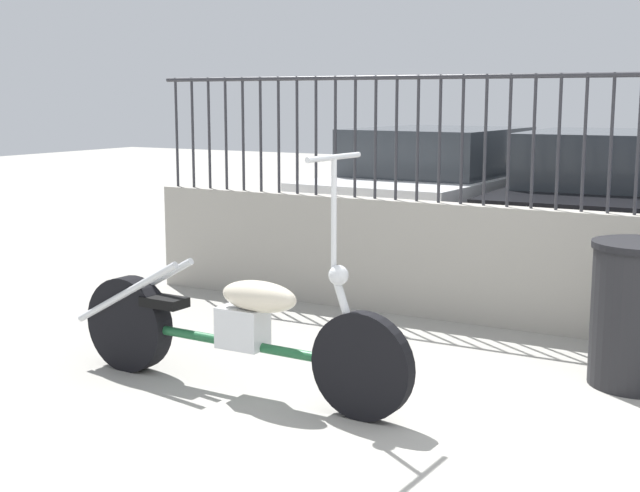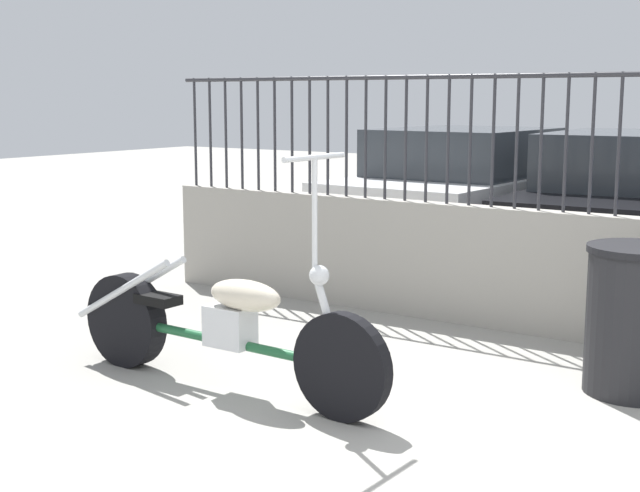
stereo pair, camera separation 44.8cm
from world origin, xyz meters
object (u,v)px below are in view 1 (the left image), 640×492
Objects in this scene: car_white at (443,188)px; car_black at (613,199)px; trash_bin at (640,314)px; motorcycle_green at (219,327)px.

car_white is 0.97× the size of car_black.
car_black is at bearing -94.10° from car_white.
car_black reaches higher than trash_bin.
car_white is at bearing 81.18° from car_black.
motorcycle_green is at bearing 164.79° from car_black.
car_white is at bearing 100.35° from motorcycle_green.
car_white is 1.95m from car_black.
car_black is at bearing 104.27° from trash_bin.
trash_bin is 5.01m from car_white.
trash_bin is 0.21× the size of car_black.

